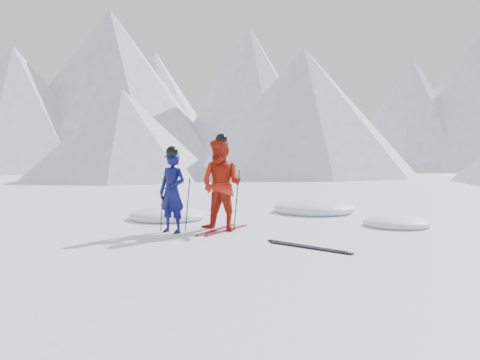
# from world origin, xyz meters

# --- Properties ---
(ground) EXTENTS (160.00, 160.00, 0.00)m
(ground) POSITION_xyz_m (0.00, 0.00, 0.00)
(ground) COLOR white
(ground) RESTS_ON ground
(mountain_range) EXTENTS (106.15, 62.94, 15.53)m
(mountain_range) POSITION_xyz_m (5.71, 35.31, 6.72)
(mountain_range) COLOR #B2BCD1
(mountain_range) RESTS_ON ground
(skier_blue) EXTENTS (0.72, 0.57, 1.73)m
(skier_blue) POSITION_xyz_m (-3.28, -0.23, 0.87)
(skier_blue) COLOR #0C0E48
(skier_blue) RESTS_ON ground
(skier_red) EXTENTS (1.11, 0.95, 2.00)m
(skier_red) POSITION_xyz_m (-2.34, 0.29, 1.00)
(skier_red) COLOR #AC1F0D
(skier_red) RESTS_ON ground
(pole_blue_left) EXTENTS (0.12, 0.08, 1.15)m
(pole_blue_left) POSITION_xyz_m (-3.58, -0.08, 0.58)
(pole_blue_left) COLOR black
(pole_blue_left) RESTS_ON ground
(pole_blue_right) EXTENTS (0.12, 0.07, 1.15)m
(pole_blue_right) POSITION_xyz_m (-3.03, 0.02, 0.58)
(pole_blue_right) COLOR black
(pole_blue_right) RESTS_ON ground
(pole_red_left) EXTENTS (0.13, 0.10, 1.33)m
(pole_red_left) POSITION_xyz_m (-2.64, 0.54, 0.67)
(pole_red_left) COLOR black
(pole_red_left) RESTS_ON ground
(pole_red_right) EXTENTS (0.13, 0.09, 1.33)m
(pole_red_right) POSITION_xyz_m (-2.04, 0.44, 0.67)
(pole_red_right) COLOR black
(pole_red_right) RESTS_ON ground
(ski_worn_left) EXTENTS (0.39, 1.69, 0.03)m
(ski_worn_left) POSITION_xyz_m (-2.46, 0.29, 0.01)
(ski_worn_left) COLOR black
(ski_worn_left) RESTS_ON ground
(ski_worn_right) EXTENTS (0.51, 1.67, 0.03)m
(ski_worn_right) POSITION_xyz_m (-2.22, 0.29, 0.01)
(ski_worn_right) COLOR black
(ski_worn_right) RESTS_ON ground
(ski_loose_a) EXTENTS (1.54, 0.88, 0.03)m
(ski_loose_a) POSITION_xyz_m (-0.34, -1.11, 0.01)
(ski_loose_a) COLOR black
(ski_loose_a) RESTS_ON ground
(ski_loose_b) EXTENTS (1.57, 0.83, 0.03)m
(ski_loose_b) POSITION_xyz_m (-0.24, -1.26, 0.01)
(ski_loose_b) COLOR black
(ski_loose_b) RESTS_ON ground
(snow_lumps) EXTENTS (9.53, 7.56, 0.50)m
(snow_lumps) POSITION_xyz_m (-1.08, 2.62, 0.00)
(snow_lumps) COLOR white
(snow_lumps) RESTS_ON ground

